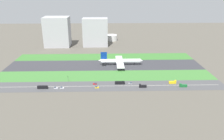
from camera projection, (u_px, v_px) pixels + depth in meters
ground_plane at (105, 65)px, 322.98m from camera, size 800.00×800.00×0.00m
runway at (105, 65)px, 322.96m from camera, size 280.00×46.00×0.10m
grass_median_north at (105, 57)px, 361.33m from camera, size 280.00×36.00×0.10m
grass_median_south at (105, 76)px, 284.60m from camera, size 280.00×36.00×0.10m
highway at (105, 86)px, 254.66m from camera, size 280.00×28.00×0.10m
highway_centerline at (105, 86)px, 254.64m from camera, size 266.00×0.50×0.01m
airliner at (120, 61)px, 321.36m from camera, size 65.00×56.00×19.70m
car_2 at (56, 88)px, 248.24m from camera, size 4.40×1.80×2.00m
truck_2 at (173, 82)px, 260.86m from camera, size 8.40×2.50×4.00m
bus_0 at (43, 87)px, 247.55m from camera, size 11.60×2.50×3.50m
truck_0 at (143, 86)px, 250.53m from camera, size 8.40×2.50×4.00m
car_4 at (130, 83)px, 259.82m from camera, size 4.40×1.80×2.00m
car_0 at (62, 88)px, 248.42m from camera, size 4.40×1.80×2.00m
bus_1 at (120, 83)px, 259.18m from camera, size 11.60×2.50×3.50m
truck_1 at (183, 86)px, 251.74m from camera, size 8.40×2.50×4.00m
car_1 at (97, 87)px, 249.44m from camera, size 4.40×1.80×2.00m
car_3 at (95, 84)px, 258.73m from camera, size 4.40×1.80×2.00m
traffic_light at (68, 79)px, 264.18m from camera, size 0.36×0.50×7.20m
terminal_building at (57, 32)px, 417.54m from camera, size 46.73×34.27×55.48m
hangar_building at (95, 32)px, 419.88m from camera, size 46.78×26.29×52.83m
fuel_tank_west at (111, 38)px, 470.00m from camera, size 23.94×23.94×12.00m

